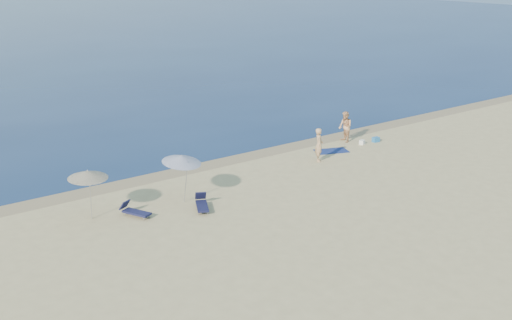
% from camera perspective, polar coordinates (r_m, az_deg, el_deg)
% --- Properties ---
extents(wet_sand_strip, '(240.00, 1.60, 0.00)m').
position_cam_1_polar(wet_sand_strip, '(37.85, -0.09, 0.50)').
color(wet_sand_strip, '#847254').
rests_on(wet_sand_strip, ground).
extents(person_left, '(0.79, 0.84, 1.93)m').
position_cam_1_polar(person_left, '(36.55, 5.63, 1.36)').
color(person_left, tan).
rests_on(person_left, ground).
extents(person_right, '(0.97, 1.11, 1.94)m').
position_cam_1_polar(person_right, '(40.56, 7.94, 2.93)').
color(person_right, tan).
rests_on(person_right, ground).
extents(beach_towel, '(2.22, 1.72, 0.03)m').
position_cam_1_polar(beach_towel, '(38.73, 6.72, 0.80)').
color(beach_towel, navy).
rests_on(beach_towel, ground).
extents(white_bag, '(0.39, 0.36, 0.28)m').
position_cam_1_polar(white_bag, '(40.36, 9.42, 1.56)').
color(white_bag, white).
rests_on(white_bag, ground).
extents(blue_cooler, '(0.46, 0.35, 0.30)m').
position_cam_1_polar(blue_cooler, '(41.07, 10.60, 1.80)').
color(blue_cooler, '#216DB6').
rests_on(blue_cooler, ground).
extents(umbrella_near, '(2.39, 2.40, 2.43)m').
position_cam_1_polar(umbrella_near, '(30.27, -6.61, 0.06)').
color(umbrella_near, silver).
rests_on(umbrella_near, ground).
extents(umbrella_far, '(1.79, 1.80, 2.34)m').
position_cam_1_polar(umbrella_far, '(29.01, -14.73, -1.26)').
color(umbrella_far, silver).
rests_on(umbrella_far, ground).
extents(lounger_left, '(1.06, 1.58, 0.67)m').
position_cam_1_polar(lounger_left, '(29.44, -10.75, -4.48)').
color(lounger_left, '#15183C').
rests_on(lounger_left, ground).
extents(lounger_right, '(1.16, 1.62, 0.69)m').
position_cam_1_polar(lounger_right, '(29.79, -4.84, -3.94)').
color(lounger_right, '#131536').
rests_on(lounger_right, ground).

